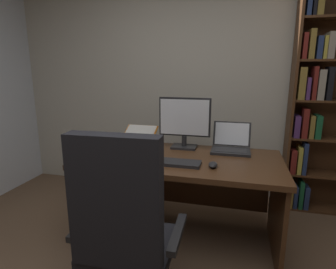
{
  "coord_description": "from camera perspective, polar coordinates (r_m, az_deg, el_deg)",
  "views": [
    {
      "loc": [
        0.32,
        -1.04,
        1.41
      ],
      "look_at": [
        -0.2,
        1.0,
        0.92
      ],
      "focal_mm": 29.67,
      "sensor_mm": 36.0,
      "label": 1
    }
  ],
  "objects": [
    {
      "name": "notepad",
      "position": [
        2.31,
        -3.55,
        -3.99
      ],
      "size": [
        0.15,
        0.21,
        0.01
      ],
      "primitive_type": "cube",
      "rotation": [
        0.0,
        0.0,
        0.02
      ],
      "color": "white",
      "rests_on": "desk"
    },
    {
      "name": "keyboard",
      "position": [
        2.08,
        0.93,
        -5.77
      ],
      "size": [
        0.42,
        0.15,
        0.02
      ],
      "primitive_type": "cube",
      "color": "#232326",
      "rests_on": "desk"
    },
    {
      "name": "desk",
      "position": [
        2.38,
        2.85,
        -8.59
      ],
      "size": [
        1.6,
        0.81,
        0.73
      ],
      "color": "#4C2D19",
      "rests_on": "ground"
    },
    {
      "name": "laptop",
      "position": [
        2.46,
        12.81,
        -2.14
      ],
      "size": [
        0.33,
        0.31,
        0.23
      ],
      "color": "#232326",
      "rests_on": "desk"
    },
    {
      "name": "monitor",
      "position": [
        2.46,
        3.41,
        2.37
      ],
      "size": [
        0.46,
        0.16,
        0.45
      ],
      "color": "#232326",
      "rests_on": "desk"
    },
    {
      "name": "office_chair",
      "position": [
        1.68,
        -8.8,
        -21.08
      ],
      "size": [
        0.62,
        0.6,
        1.12
      ],
      "rotation": [
        0.0,
        0.0,
        0.04
      ],
      "color": "#232326",
      "rests_on": "ground"
    },
    {
      "name": "open_binder",
      "position": [
        2.18,
        -10.98,
        -5.14
      ],
      "size": [
        0.48,
        0.39,
        0.02
      ],
      "rotation": [
        0.0,
        0.0,
        -0.23
      ],
      "color": "orange",
      "rests_on": "desk"
    },
    {
      "name": "pen",
      "position": [
        2.31,
        -3.08,
        -3.82
      ],
      "size": [
        0.14,
        0.02,
        0.01
      ],
      "primitive_type": "cylinder",
      "rotation": [
        0.0,
        1.57,
        -0.08
      ],
      "color": "black",
      "rests_on": "notepad"
    },
    {
      "name": "reading_stand_with_book",
      "position": [
        2.68,
        -5.97,
        -0.09
      ],
      "size": [
        0.31,
        0.29,
        0.15
      ],
      "color": "#232326",
      "rests_on": "desk"
    },
    {
      "name": "computer_mouse",
      "position": [
        2.03,
        9.23,
        -6.16
      ],
      "size": [
        0.06,
        0.1,
        0.04
      ],
      "primitive_type": "ellipsoid",
      "color": "#232326",
      "rests_on": "desk"
    },
    {
      "name": "bookshelf",
      "position": [
        3.09,
        29.97,
        5.76
      ],
      "size": [
        0.88,
        0.26,
        2.25
      ],
      "color": "#4C2D19",
      "rests_on": "ground"
    },
    {
      "name": "wall_back",
      "position": [
        3.18,
        8.59,
        10.92
      ],
      "size": [
        5.15,
        0.12,
        2.59
      ],
      "primitive_type": "cube",
      "color": "beige",
      "rests_on": "ground"
    }
  ]
}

